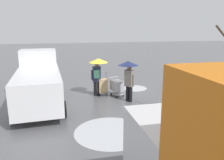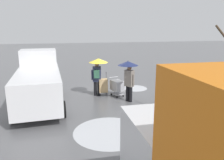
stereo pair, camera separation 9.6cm
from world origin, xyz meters
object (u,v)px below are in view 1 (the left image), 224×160
(hand_dolly_boxes, at_px, (103,86))
(pedestrian_black_side, at_px, (98,68))
(pedestrian_pink_side, at_px, (129,71))
(shopping_cart_vendor, at_px, (117,86))
(cargo_van_parked_right, at_px, (39,82))

(hand_dolly_boxes, relative_size, pedestrian_black_side, 0.61)
(pedestrian_pink_side, xyz_separation_m, pedestrian_black_side, (1.35, -1.34, -0.01))
(shopping_cart_vendor, bearing_deg, pedestrian_pink_side, 106.90)
(hand_dolly_boxes, xyz_separation_m, pedestrian_black_side, (0.28, -0.07, 1.01))
(hand_dolly_boxes, relative_size, pedestrian_pink_side, 0.61)
(cargo_van_parked_right, xyz_separation_m, shopping_cart_vendor, (-4.11, -0.58, -0.61))
(cargo_van_parked_right, height_order, pedestrian_pink_side, cargo_van_parked_right)
(cargo_van_parked_right, bearing_deg, hand_dolly_boxes, -166.19)
(pedestrian_black_side, bearing_deg, cargo_van_parked_right, 16.25)
(cargo_van_parked_right, distance_m, shopping_cart_vendor, 4.19)
(hand_dolly_boxes, bearing_deg, pedestrian_black_side, -14.06)
(cargo_van_parked_right, relative_size, shopping_cart_vendor, 5.32)
(pedestrian_pink_side, bearing_deg, cargo_van_parked_right, -5.73)
(cargo_van_parked_right, xyz_separation_m, pedestrian_black_side, (-3.07, -0.89, 0.39))
(cargo_van_parked_right, relative_size, pedestrian_pink_side, 2.52)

